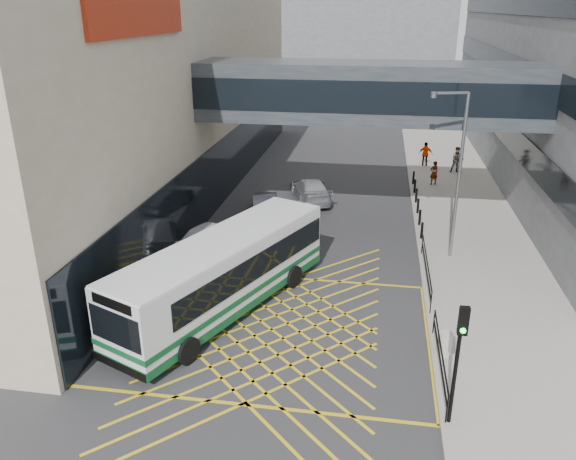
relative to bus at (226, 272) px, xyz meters
The scene contains 18 objects.
ground 3.04m from the bus, 32.08° to the right, with size 120.00×120.00×0.00m, color #333335.
building_whsmith 22.48m from the bus, 137.23° to the left, with size 24.17×42.00×16.00m.
building_far 59.11m from the bus, 89.86° to the left, with size 28.00×16.00×18.00m, color slate.
skybridge 13.18m from the bus, 64.26° to the left, with size 20.00×4.10×3.00m.
pavement 17.70m from the bus, 50.80° to the left, with size 6.00×54.00×0.16m, color gray.
box_junction 3.04m from the bus, 32.08° to the right, with size 12.00×9.00×0.01m.
bus is the anchor object (origin of this frame).
car_white 6.36m from the bus, 112.03° to the left, with size 1.94×4.73×1.51m, color white.
car_dark 11.45m from the bus, 93.41° to the left, with size 1.70×4.34×1.36m, color #222328.
car_silver 14.54m from the bus, 83.29° to the left, with size 2.07×4.91×1.53m, color #9C9FA5.
traffic_light 10.31m from the bus, 35.04° to the right, with size 0.28×0.46×4.02m.
street_lamp 11.92m from the bus, 34.54° to the left, with size 1.81×0.66×8.02m.
litter_bin 8.92m from the bus, 14.41° to the right, with size 0.50×0.50×0.86m, color #ADA89E.
kerb_railings 8.34m from the bus, ahead, with size 0.05×12.54×1.00m.
bollards 16.07m from the bus, 58.44° to the left, with size 0.14×10.14×0.90m.
pedestrian_a 21.15m from the bus, 62.54° to the left, with size 0.66×0.47×1.65m, color gray.
pedestrian_b 25.02m from the bus, 62.16° to the left, with size 0.94×0.54×1.92m, color gray.
pedestrian_c 25.55m from the bus, 68.21° to the left, with size 1.09×0.52×1.84m, color gray.
Camera 1 is at (3.66, -18.49, 11.72)m, focal length 35.00 mm.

